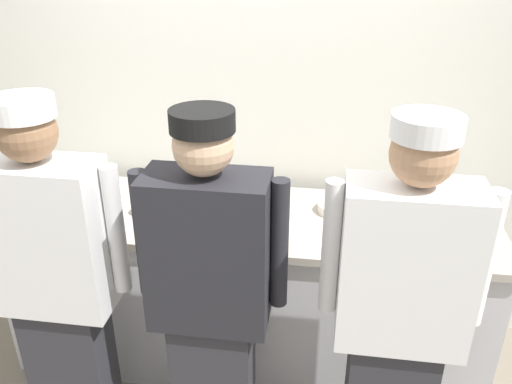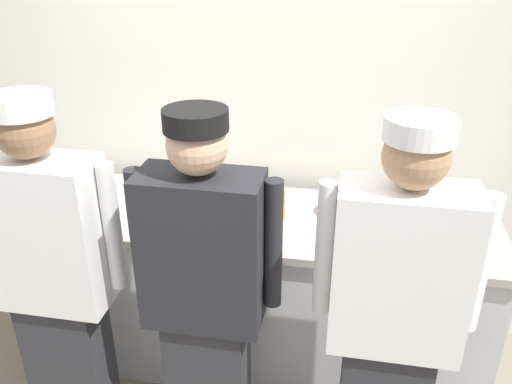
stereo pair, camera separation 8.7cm
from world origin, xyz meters
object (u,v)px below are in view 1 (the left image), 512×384
object	(u,v)px
squeeze_bottle_secondary	(453,230)
plate_stack_rear	(104,195)
mixing_bowl_steel	(439,210)
ramekin_orange_sauce	(384,211)
chef_near_left	(57,284)
squeeze_bottle_spare	(279,201)
plate_stack_front	(336,208)
chef_center	(210,298)
ramekin_green_sauce	(141,209)
ramekin_yellow_sauce	(278,202)
sheet_tray	(196,210)
ramekin_red_sauce	(240,225)
chef_far_right	(399,316)
deli_cup	(387,226)
squeeze_bottle_primary	(408,235)

from	to	relation	value
squeeze_bottle_secondary	plate_stack_rear	bearing A→B (deg)	172.22
mixing_bowl_steel	ramekin_orange_sauce	bearing A→B (deg)	176.49
chef_near_left	squeeze_bottle_spare	distance (m)	1.10
plate_stack_front	mixing_bowl_steel	xyz separation A→B (m)	(0.51, -0.02, 0.03)
chef_center	squeeze_bottle_secondary	xyz separation A→B (m)	(1.02, 0.51, 0.11)
chef_near_left	ramekin_green_sauce	size ratio (longest dim) A/B	17.50
mixing_bowl_steel	ramekin_yellow_sauce	distance (m)	0.82
plate_stack_front	sheet_tray	world-z (taller)	plate_stack_front
squeeze_bottle_secondary	ramekin_yellow_sauce	xyz separation A→B (m)	(-0.83, 0.32, -0.08)
ramekin_red_sauce	sheet_tray	bearing A→B (deg)	149.94
squeeze_bottle_secondary	ramekin_green_sauce	world-z (taller)	squeeze_bottle_secondary
chef_far_right	sheet_tray	world-z (taller)	chef_far_right
squeeze_bottle_spare	ramekin_green_sauce	xyz separation A→B (m)	(-0.72, -0.05, -0.07)
plate_stack_rear	ramekin_orange_sauce	bearing A→B (deg)	1.46
chef_far_right	sheet_tray	size ratio (longest dim) A/B	4.10
plate_stack_rear	ramekin_yellow_sauce	world-z (taller)	plate_stack_rear
chef_far_right	squeeze_bottle_secondary	size ratio (longest dim) A/B	8.49
chef_far_right	plate_stack_rear	world-z (taller)	chef_far_right
plate_stack_front	deli_cup	size ratio (longest dim) A/B	2.01
ramekin_green_sauce	chef_far_right	bearing A→B (deg)	-27.44
squeeze_bottle_secondary	squeeze_bottle_spare	world-z (taller)	squeeze_bottle_secondary
chef_center	ramekin_yellow_sauce	xyz separation A→B (m)	(0.18, 0.83, 0.03)
ramekin_orange_sauce	chef_center	bearing A→B (deg)	-132.81
chef_far_right	ramekin_red_sauce	xyz separation A→B (m)	(-0.71, 0.55, 0.03)
ramekin_yellow_sauce	chef_near_left	bearing A→B (deg)	-134.68
squeeze_bottle_secondary	deli_cup	bearing A→B (deg)	164.25
mixing_bowl_steel	ramekin_yellow_sauce	world-z (taller)	mixing_bowl_steel
plate_stack_rear	sheet_tray	xyz separation A→B (m)	(0.54, -0.07, -0.01)
mixing_bowl_steel	deli_cup	distance (m)	0.33
ramekin_red_sauce	deli_cup	bearing A→B (deg)	4.56
ramekin_green_sauce	deli_cup	xyz separation A→B (m)	(1.25, -0.04, 0.03)
chef_far_right	plate_stack_front	bearing A→B (deg)	107.00
deli_cup	ramekin_yellow_sauce	bearing A→B (deg)	156.90
plate_stack_rear	squeeze_bottle_primary	world-z (taller)	squeeze_bottle_primary
sheet_tray	ramekin_green_sauce	world-z (taller)	ramekin_green_sauce
squeeze_bottle_primary	ramekin_green_sauce	distance (m)	1.34
sheet_tray	squeeze_bottle_spare	xyz separation A→B (m)	(0.43, -0.00, 0.08)
ramekin_green_sauce	mixing_bowl_steel	bearing A→B (deg)	5.54
mixing_bowl_steel	deli_cup	world-z (taller)	mixing_bowl_steel
deli_cup	ramekin_green_sauce	bearing A→B (deg)	178.20
chef_near_left	ramekin_green_sauce	xyz separation A→B (m)	(0.14, 0.65, 0.02)
chef_near_left	plate_stack_rear	size ratio (longest dim) A/B	7.69
chef_center	squeeze_bottle_secondary	bearing A→B (deg)	26.74
squeeze_bottle_primary	squeeze_bottle_spare	distance (m)	0.65
plate_stack_rear	squeeze_bottle_primary	xyz separation A→B (m)	(1.58, -0.30, 0.06)
squeeze_bottle_primary	ramekin_yellow_sauce	size ratio (longest dim) A/B	1.60
squeeze_bottle_primary	ramekin_red_sauce	size ratio (longest dim) A/B	1.77
mixing_bowl_steel	ramekin_orange_sauce	distance (m)	0.27
squeeze_bottle_spare	ramekin_orange_sauce	bearing A→B (deg)	11.77
ramekin_green_sauce	ramekin_yellow_sauce	bearing A→B (deg)	15.71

